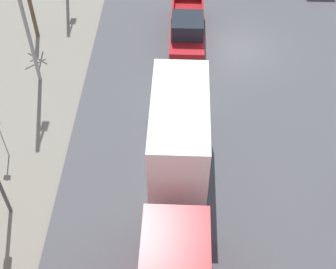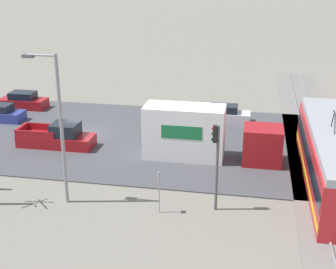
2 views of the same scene
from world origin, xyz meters
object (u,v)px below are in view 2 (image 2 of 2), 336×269
at_px(light_rail_tram, 329,157).
at_px(street_lamp_near_crossing, 58,121).
at_px(no_parking_sign, 159,188).
at_px(box_truck, 203,135).
at_px(pickup_truck, 58,137).
at_px(sedan_car_1, 23,101).
at_px(traffic_light_pole, 216,156).
at_px(sedan_car_2, 223,115).

relative_size(light_rail_tram, street_lamp_near_crossing, 1.68).
bearing_deg(no_parking_sign, box_truck, 169.47).
xyz_separation_m(pickup_truck, no_parking_sign, (8.34, 9.59, 0.72)).
xyz_separation_m(sedan_car_1, traffic_light_pole, (16.27, 19.91, 2.56)).
bearing_deg(no_parking_sign, traffic_light_pole, 107.04).
bearing_deg(light_rail_tram, pickup_truck, -97.83).
height_order(box_truck, pickup_truck, box_truck).
relative_size(pickup_truck, no_parking_sign, 2.32).
xyz_separation_m(box_truck, sedan_car_1, (-9.13, -18.39, -1.10)).
relative_size(box_truck, pickup_truck, 1.67).
xyz_separation_m(pickup_truck, street_lamp_near_crossing, (8.12, 3.83, 4.23)).
xyz_separation_m(sedan_car_1, street_lamp_near_crossing, (16.97, 11.14, 4.29)).
relative_size(sedan_car_1, sedan_car_2, 0.96).
height_order(sedan_car_1, traffic_light_pole, traffic_light_pole).
height_order(sedan_car_2, street_lamp_near_crossing, street_lamp_near_crossing).
distance_m(box_truck, pickup_truck, 11.14).
bearing_deg(traffic_light_pole, street_lamp_near_crossing, -85.45).
relative_size(light_rail_tram, box_truck, 1.53).
distance_m(pickup_truck, sedan_car_1, 11.48).
bearing_deg(pickup_truck, no_parking_sign, 48.97).
distance_m(pickup_truck, traffic_light_pole, 14.84).
bearing_deg(sedan_car_1, pickup_truck, -140.48).
bearing_deg(traffic_light_pole, no_parking_sign, -72.96).
distance_m(street_lamp_near_crossing, no_parking_sign, 6.74).
bearing_deg(box_truck, street_lamp_near_crossing, -42.77).
bearing_deg(street_lamp_near_crossing, no_parking_sign, 87.74).
distance_m(box_truck, traffic_light_pole, 7.45).
bearing_deg(sedan_car_2, traffic_light_pole, 2.42).
bearing_deg(traffic_light_pole, light_rail_tram, 125.24).
relative_size(box_truck, no_parking_sign, 3.87).
bearing_deg(pickup_truck, traffic_light_pole, 59.53).
bearing_deg(street_lamp_near_crossing, pickup_truck, -154.71).
xyz_separation_m(sedan_car_2, no_parking_sign, (16.66, -2.35, 0.82)).
relative_size(light_rail_tram, sedan_car_2, 3.17).
bearing_deg(street_lamp_near_crossing, sedan_car_2, 153.75).
relative_size(pickup_truck, sedan_car_1, 1.29).
distance_m(sedan_car_2, street_lamp_near_crossing, 18.83).
bearing_deg(pickup_truck, box_truck, 88.58).
bearing_deg(box_truck, no_parking_sign, -10.53).
distance_m(box_truck, sedan_car_2, 8.71).
bearing_deg(pickup_truck, light_rail_tram, 82.17).
bearing_deg(box_truck, light_rail_tram, 73.89).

